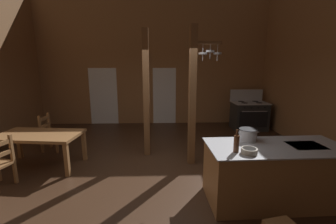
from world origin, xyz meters
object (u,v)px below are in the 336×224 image
at_px(dining_table, 39,138).
at_px(bottle_tall_on_counter, 236,143).
at_px(stove_range, 249,115).
at_px(stockpot_on_counter, 248,135).
at_px(kitchen_island, 274,174).
at_px(ladderback_chair_near_window, 51,133).
at_px(mixing_bowl_on_counter, 249,151).

relative_size(dining_table, bottle_tall_on_counter, 5.30).
relative_size(stove_range, bottle_tall_on_counter, 3.91).
distance_m(stove_range, stockpot_on_counter, 4.17).
xyz_separation_m(kitchen_island, bottle_tall_on_counter, (-0.73, -0.23, 0.60)).
bearing_deg(stove_range, bottle_tall_on_counter, -113.96).
xyz_separation_m(kitchen_island, stove_range, (1.20, 4.10, 0.01)).
height_order(ladderback_chair_near_window, bottle_tall_on_counter, bottle_tall_on_counter).
height_order(kitchen_island, stove_range, stove_range).
xyz_separation_m(ladderback_chair_near_window, mixing_bowl_on_counter, (4.08, -2.65, 0.53)).
xyz_separation_m(ladderback_chair_near_window, bottle_tall_on_counter, (3.91, -2.58, 0.62)).
distance_m(kitchen_island, bottle_tall_on_counter, 0.97).
bearing_deg(ladderback_chair_near_window, stockpot_on_counter, -25.92).
distance_m(stove_range, dining_table, 6.22).
distance_m(ladderback_chair_near_window, bottle_tall_on_counter, 4.73).
distance_m(dining_table, stockpot_on_counter, 4.22).
bearing_deg(ladderback_chair_near_window, kitchen_island, -26.95).
height_order(stove_range, dining_table, stove_range).
bearing_deg(stove_range, dining_table, -154.28).
bearing_deg(dining_table, mixing_bowl_on_counter, -23.72).
bearing_deg(ladderback_chair_near_window, bottle_tall_on_counter, -33.47).
xyz_separation_m(dining_table, bottle_tall_on_counter, (3.68, -1.63, 0.42)).
xyz_separation_m(stove_range, stockpot_on_counter, (-1.56, -3.83, 0.55)).
bearing_deg(bottle_tall_on_counter, stove_range, 66.04).
distance_m(mixing_bowl_on_counter, bottle_tall_on_counter, 0.20).
bearing_deg(dining_table, stove_range, 25.72).
bearing_deg(stove_range, stockpot_on_counter, -112.13).
bearing_deg(stockpot_on_counter, bottle_tall_on_counter, -126.11).
relative_size(stove_range, mixing_bowl_on_counter, 5.79).
xyz_separation_m(stove_range, mixing_bowl_on_counter, (-1.75, -4.39, 0.50)).
distance_m(ladderback_chair_near_window, stockpot_on_counter, 4.79).
relative_size(stockpot_on_counter, bottle_tall_on_counter, 1.08).
height_order(stockpot_on_counter, bottle_tall_on_counter, bottle_tall_on_counter).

